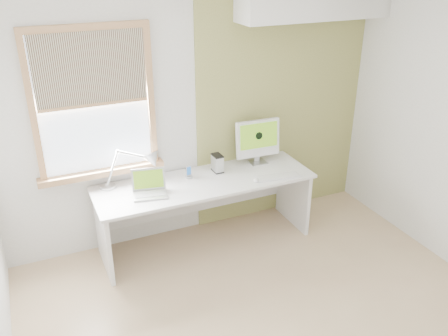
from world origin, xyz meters
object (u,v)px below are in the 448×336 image
desk (203,195)px  imac (258,139)px  desk_lamp (144,164)px  laptop (149,188)px  external_drive (217,163)px

desk → imac: imac is taller
desk_lamp → laptop: 0.29m
laptop → imac: 1.29m
laptop → external_drive: bearing=13.4°
external_drive → desk_lamp: bearing=174.6°
desk → desk_lamp: bearing=163.3°
desk → external_drive: 0.36m
desk → desk_lamp: 0.69m
desk → desk_lamp: (-0.54, 0.16, 0.39)m
desk → imac: bearing=10.3°
desk_lamp → external_drive: desk_lamp is taller
desk_lamp → imac: imac is taller
desk_lamp → desk: bearing=-16.7°
desk → external_drive: bearing=24.5°
external_drive → imac: imac is taller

